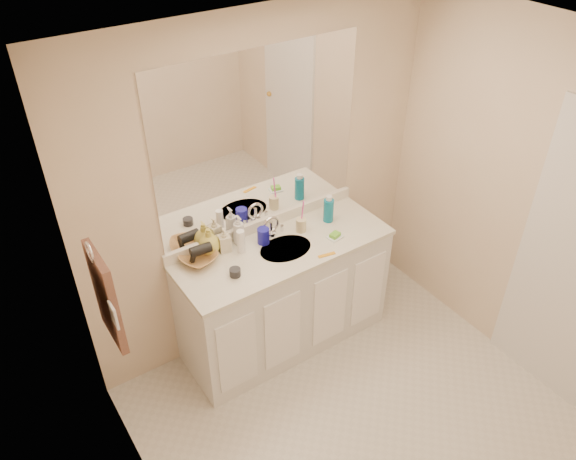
# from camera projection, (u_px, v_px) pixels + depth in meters

# --- Properties ---
(floor) EXTENTS (2.60, 2.60, 0.00)m
(floor) POSITION_uv_depth(u_px,v_px,m) (372.00, 435.00, 3.62)
(floor) COLOR silver
(floor) RESTS_ON ground
(ceiling) EXTENTS (2.60, 2.60, 0.02)m
(ceiling) POSITION_uv_depth(u_px,v_px,m) (426.00, 72.00, 2.22)
(ceiling) COLOR white
(ceiling) RESTS_ON wall_back
(wall_back) EXTENTS (2.60, 0.02, 2.40)m
(wall_back) POSITION_uv_depth(u_px,v_px,m) (261.00, 189.00, 3.79)
(wall_back) COLOR beige
(wall_back) RESTS_ON floor
(wall_left) EXTENTS (0.02, 2.60, 2.40)m
(wall_left) POSITION_uv_depth(u_px,v_px,m) (160.00, 416.00, 2.33)
(wall_left) COLOR beige
(wall_left) RESTS_ON floor
(wall_right) EXTENTS (0.02, 2.60, 2.40)m
(wall_right) POSITION_uv_depth(u_px,v_px,m) (547.00, 218.00, 3.51)
(wall_right) COLOR beige
(wall_right) RESTS_ON floor
(vanity_cabinet) EXTENTS (1.50, 0.55, 0.85)m
(vanity_cabinet) POSITION_uv_depth(u_px,v_px,m) (284.00, 297.00, 4.06)
(vanity_cabinet) COLOR silver
(vanity_cabinet) RESTS_ON floor
(countertop) EXTENTS (1.52, 0.57, 0.03)m
(countertop) POSITION_uv_depth(u_px,v_px,m) (284.00, 249.00, 3.80)
(countertop) COLOR silver
(countertop) RESTS_ON vanity_cabinet
(backsplash) EXTENTS (1.52, 0.03, 0.08)m
(backsplash) POSITION_uv_depth(u_px,v_px,m) (263.00, 224.00, 3.95)
(backsplash) COLOR white
(backsplash) RESTS_ON countertop
(sink_basin) EXTENTS (0.37, 0.37, 0.02)m
(sink_basin) POSITION_uv_depth(u_px,v_px,m) (286.00, 250.00, 3.79)
(sink_basin) COLOR beige
(sink_basin) RESTS_ON countertop
(faucet) EXTENTS (0.02, 0.02, 0.11)m
(faucet) POSITION_uv_depth(u_px,v_px,m) (271.00, 229.00, 3.87)
(faucet) COLOR silver
(faucet) RESTS_ON countertop
(mirror) EXTENTS (1.48, 0.01, 1.20)m
(mirror) POSITION_uv_depth(u_px,v_px,m) (260.00, 141.00, 3.58)
(mirror) COLOR white
(mirror) RESTS_ON wall_back
(blue_mug) EXTENTS (0.11, 0.11, 0.11)m
(blue_mug) POSITION_uv_depth(u_px,v_px,m) (263.00, 236.00, 3.80)
(blue_mug) COLOR #1817A0
(blue_mug) RESTS_ON countertop
(tan_cup) EXTENTS (0.08, 0.08, 0.10)m
(tan_cup) POSITION_uv_depth(u_px,v_px,m) (301.00, 225.00, 3.92)
(tan_cup) COLOR beige
(tan_cup) RESTS_ON countertop
(toothbrush) EXTENTS (0.01, 0.04, 0.20)m
(toothbrush) POSITION_uv_depth(u_px,v_px,m) (302.00, 213.00, 3.86)
(toothbrush) COLOR #FF43C0
(toothbrush) RESTS_ON tan_cup
(mouthwash_bottle) EXTENTS (0.09, 0.09, 0.17)m
(mouthwash_bottle) POSITION_uv_depth(u_px,v_px,m) (328.00, 210.00, 4.00)
(mouthwash_bottle) COLOR #0B6C8F
(mouthwash_bottle) RESTS_ON countertop
(soap_dish) EXTENTS (0.11, 0.09, 0.01)m
(soap_dish) POSITION_uv_depth(u_px,v_px,m) (335.00, 237.00, 3.87)
(soap_dish) COLOR white
(soap_dish) RESTS_ON countertop
(green_soap) EXTENTS (0.08, 0.07, 0.03)m
(green_soap) POSITION_uv_depth(u_px,v_px,m) (335.00, 235.00, 3.86)
(green_soap) COLOR #66C12F
(green_soap) RESTS_ON soap_dish
(orange_comb) EXTENTS (0.12, 0.05, 0.01)m
(orange_comb) POSITION_uv_depth(u_px,v_px,m) (327.00, 255.00, 3.72)
(orange_comb) COLOR orange
(orange_comb) RESTS_ON countertop
(dark_jar) EXTENTS (0.09, 0.09, 0.05)m
(dark_jar) POSITION_uv_depth(u_px,v_px,m) (235.00, 272.00, 3.54)
(dark_jar) COLOR #232328
(dark_jar) RESTS_ON countertop
(extra_white_bottle) EXTENTS (0.06, 0.06, 0.17)m
(extra_white_bottle) POSITION_uv_depth(u_px,v_px,m) (241.00, 241.00, 3.71)
(extra_white_bottle) COLOR white
(extra_white_bottle) RESTS_ON countertop
(soap_bottle_white) EXTENTS (0.08, 0.08, 0.21)m
(soap_bottle_white) POSITION_uv_depth(u_px,v_px,m) (239.00, 230.00, 3.77)
(soap_bottle_white) COLOR white
(soap_bottle_white) RESTS_ON countertop
(soap_bottle_cream) EXTENTS (0.09, 0.09, 0.17)m
(soap_bottle_cream) POSITION_uv_depth(u_px,v_px,m) (224.00, 240.00, 3.72)
(soap_bottle_cream) COLOR beige
(soap_bottle_cream) RESTS_ON countertop
(soap_bottle_yellow) EXTENTS (0.17, 0.17, 0.19)m
(soap_bottle_yellow) POSITION_uv_depth(u_px,v_px,m) (209.00, 241.00, 3.69)
(soap_bottle_yellow) COLOR #CFC450
(soap_bottle_yellow) RESTS_ON countertop
(wicker_basket) EXTENTS (0.29, 0.29, 0.06)m
(wicker_basket) POSITION_uv_depth(u_px,v_px,m) (199.00, 258.00, 3.65)
(wicker_basket) COLOR #B17E47
(wicker_basket) RESTS_ON countertop
(hair_dryer) EXTENTS (0.14, 0.08, 0.07)m
(hair_dryer) POSITION_uv_depth(u_px,v_px,m) (201.00, 250.00, 3.62)
(hair_dryer) COLOR black
(hair_dryer) RESTS_ON wicker_basket
(towel_ring) EXTENTS (0.01, 0.11, 0.11)m
(towel_ring) POSITION_uv_depth(u_px,v_px,m) (90.00, 252.00, 2.66)
(towel_ring) COLOR silver
(towel_ring) RESTS_ON wall_left
(hand_towel) EXTENTS (0.04, 0.32, 0.55)m
(hand_towel) POSITION_uv_depth(u_px,v_px,m) (106.00, 298.00, 2.84)
(hand_towel) COLOR #50332B
(hand_towel) RESTS_ON towel_ring
(switch_plate) EXTENTS (0.01, 0.08, 0.13)m
(switch_plate) POSITION_uv_depth(u_px,v_px,m) (114.00, 315.00, 2.67)
(switch_plate) COLOR silver
(switch_plate) RESTS_ON wall_left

